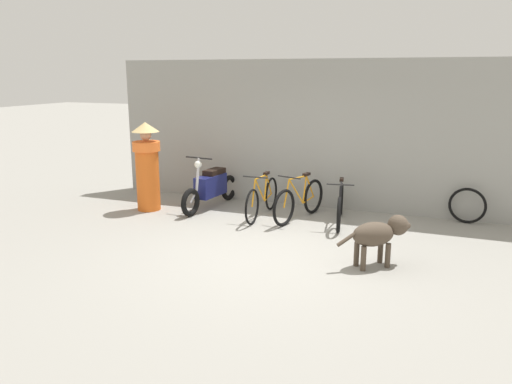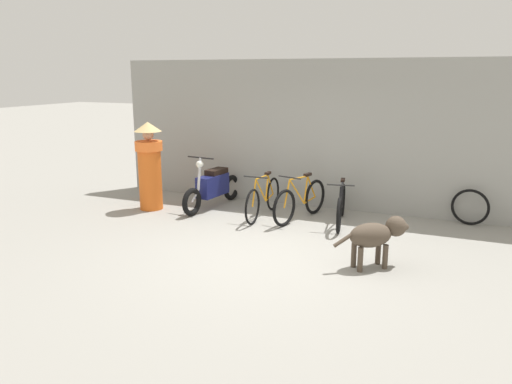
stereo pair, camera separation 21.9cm
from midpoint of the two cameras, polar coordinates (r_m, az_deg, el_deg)
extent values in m
plane|color=gray|center=(7.42, 1.54, -7.08)|extent=(60.00, 60.00, 0.00)
cube|color=gray|center=(9.86, 7.87, 6.52)|extent=(8.54, 0.20, 2.86)
torus|color=black|center=(8.72, 0.31, -1.72)|extent=(0.05, 0.64, 0.64)
torus|color=black|center=(9.66, 2.60, -0.21)|extent=(0.05, 0.64, 0.64)
cylinder|color=orange|center=(9.03, 1.26, 0.18)|extent=(0.03, 0.52, 0.53)
cylinder|color=orange|center=(9.31, 1.92, 0.48)|extent=(0.03, 0.13, 0.48)
cylinder|color=orange|center=(9.03, 1.39, 1.72)|extent=(0.03, 0.60, 0.06)
cylinder|color=orange|center=(9.49, 2.21, -0.61)|extent=(0.03, 0.40, 0.08)
cylinder|color=orange|center=(9.48, 2.33, 0.86)|extent=(0.03, 0.31, 0.45)
cylinder|color=orange|center=(8.73, 0.50, -0.13)|extent=(0.03, 0.18, 0.47)
cube|color=black|center=(9.30, 2.04, 2.16)|extent=(0.07, 0.18, 0.05)
cylinder|color=black|center=(8.74, 0.69, 1.71)|extent=(0.46, 0.03, 0.02)
torus|color=black|center=(8.63, 3.97, -1.84)|extent=(0.23, 0.65, 0.65)
torus|color=black|center=(9.46, 7.42, -0.55)|extent=(0.23, 0.65, 0.65)
cylinder|color=orange|center=(8.90, 5.41, 0.01)|extent=(0.16, 0.49, 0.54)
cylinder|color=orange|center=(9.14, 6.40, 0.25)|extent=(0.06, 0.13, 0.50)
cylinder|color=orange|center=(8.89, 5.62, 1.61)|extent=(0.18, 0.57, 0.06)
cylinder|color=orange|center=(9.31, 6.81, -0.92)|extent=(0.13, 0.38, 0.08)
cylinder|color=orange|center=(9.30, 7.02, 0.61)|extent=(0.11, 0.30, 0.46)
cylinder|color=orange|center=(8.64, 4.28, -0.21)|extent=(0.07, 0.18, 0.48)
cube|color=black|center=(9.13, 6.61, 1.99)|extent=(0.12, 0.19, 0.05)
cylinder|color=black|center=(8.64, 4.59, 1.67)|extent=(0.45, 0.15, 0.02)
torus|color=black|center=(8.40, 10.20, -2.64)|extent=(0.15, 0.61, 0.61)
torus|color=black|center=(9.42, 10.55, -0.90)|extent=(0.15, 0.61, 0.61)
cylinder|color=black|center=(8.74, 10.40, -0.67)|extent=(0.11, 0.52, 0.50)
cylinder|color=black|center=(9.04, 10.50, -0.31)|extent=(0.05, 0.14, 0.46)
cylinder|color=black|center=(8.74, 10.48, 0.85)|extent=(0.13, 0.61, 0.06)
cylinder|color=black|center=(9.23, 10.49, -1.33)|extent=(0.09, 0.40, 0.07)
cylinder|color=black|center=(9.23, 10.56, 0.12)|extent=(0.08, 0.31, 0.42)
cylinder|color=black|center=(8.42, 10.29, -1.06)|extent=(0.06, 0.19, 0.45)
cube|color=black|center=(9.03, 10.58, 1.35)|extent=(0.10, 0.19, 0.05)
cylinder|color=black|center=(8.43, 10.39, 0.78)|extent=(0.46, 0.10, 0.02)
torus|color=black|center=(9.32, -6.67, -1.14)|extent=(0.16, 0.54, 0.53)
torus|color=black|center=(10.43, -2.22, 0.51)|extent=(0.16, 0.54, 0.53)
cube|color=navy|center=(9.82, -4.34, 0.77)|extent=(0.37, 0.80, 0.41)
cube|color=black|center=(9.88, -3.92, 2.37)|extent=(0.30, 0.52, 0.10)
cylinder|color=silver|center=(9.41, -5.83, 2.06)|extent=(0.07, 0.16, 0.61)
cylinder|color=silver|center=(9.38, -6.32, -0.46)|extent=(0.07, 0.24, 0.21)
cylinder|color=black|center=(9.40, -5.69, 3.92)|extent=(0.58, 0.10, 0.03)
sphere|color=silver|center=(9.39, -5.80, 3.17)|extent=(0.16, 0.16, 0.14)
ellipsoid|color=#4C3F33|center=(6.95, 13.84, -4.81)|extent=(0.68, 0.65, 0.34)
cylinder|color=#4C3F33|center=(7.22, 14.64, -6.67)|extent=(0.10, 0.10, 0.34)
cylinder|color=#4C3F33|center=(7.07, 15.42, -7.15)|extent=(0.10, 0.10, 0.34)
cylinder|color=#4C3F33|center=(7.04, 11.99, -7.06)|extent=(0.10, 0.10, 0.34)
cylinder|color=#4C3F33|center=(6.89, 12.73, -7.56)|extent=(0.10, 0.10, 0.34)
sphere|color=#4C3F33|center=(7.12, 16.55, -3.76)|extent=(0.40, 0.40, 0.29)
ellipsoid|color=#4C3F33|center=(7.20, 17.35, -3.83)|extent=(0.19, 0.19, 0.11)
cylinder|color=#4C3F33|center=(6.77, 10.80, -5.46)|extent=(0.24, 0.21, 0.18)
cylinder|color=orange|center=(9.85, -11.39, 1.87)|extent=(0.50, 0.50, 1.33)
cylinder|color=orange|center=(9.75, -11.54, 5.19)|extent=(0.59, 0.59, 0.18)
sphere|color=tan|center=(9.72, -11.60, 6.46)|extent=(0.24, 0.24, 0.21)
cone|color=tan|center=(9.70, -11.65, 7.33)|extent=(0.59, 0.59, 0.18)
torus|color=black|center=(9.50, 23.89, -1.59)|extent=(0.64, 0.17, 0.64)
camera|label=1|loc=(0.11, -89.25, 0.18)|focal=35.00mm
camera|label=2|loc=(0.11, 90.75, -0.18)|focal=35.00mm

